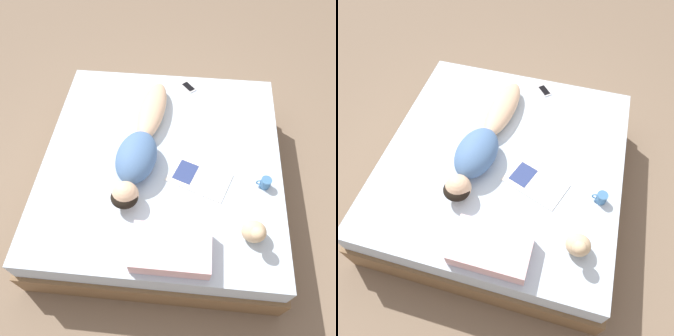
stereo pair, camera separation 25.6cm
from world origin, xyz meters
TOP-DOWN VIEW (x-y plane):
  - ground_plane at (0.00, 0.00)m, footprint 12.00×12.00m
  - bed at (0.00, 0.00)m, footprint 1.99×2.06m
  - person at (0.18, -0.02)m, footprint 0.38×1.35m
  - open_magazine at (-0.31, 0.17)m, footprint 0.54×0.42m
  - coffee_mug at (-0.81, 0.20)m, footprint 0.11×0.08m
  - cell_phone at (-0.17, -0.85)m, footprint 0.16×0.17m
  - plush_toy at (-0.70, 0.63)m, footprint 0.17×0.19m
  - pillow at (-0.14, 0.80)m, footprint 0.53×0.32m

SIDE VIEW (x-z plane):
  - ground_plane at x=0.00m, z-range 0.00..0.00m
  - bed at x=0.00m, z-range 0.00..0.52m
  - open_magazine at x=-0.31m, z-range 0.52..0.53m
  - cell_phone at x=-0.17m, z-range 0.52..0.53m
  - coffee_mug at x=-0.81m, z-range 0.52..0.61m
  - pillow at x=-0.14m, z-range 0.52..0.66m
  - plush_toy at x=-0.70m, z-range 0.50..0.73m
  - person at x=0.18m, z-range 0.51..0.74m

